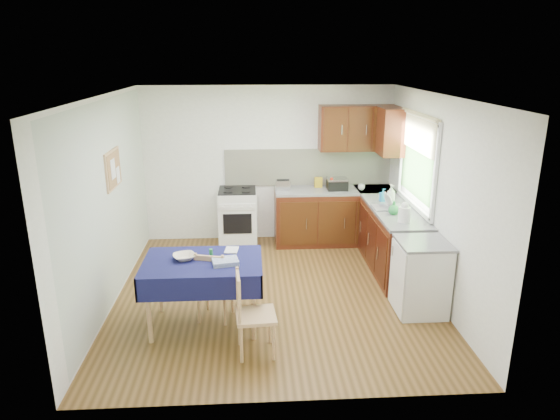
{
  "coord_description": "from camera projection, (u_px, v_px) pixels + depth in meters",
  "views": [
    {
      "loc": [
        -0.28,
        -5.81,
        2.94
      ],
      "look_at": [
        0.08,
        0.24,
        1.05
      ],
      "focal_mm": 32.0,
      "sensor_mm": 36.0,
      "label": 1
    }
  ],
  "objects": [
    {
      "name": "kettle",
      "position": [
        404.0,
        213.0,
        6.35
      ],
      "size": [
        0.16,
        0.16,
        0.26
      ],
      "color": "white",
      "rests_on": "worktop_right"
    },
    {
      "name": "tea_towel",
      "position": [
        225.0,
        261.0,
        5.38
      ],
      "size": [
        0.31,
        0.26,
        0.05
      ],
      "primitive_type": "cube",
      "rotation": [
        0.0,
        0.0,
        0.18
      ],
      "color": "navy",
      "rests_on": "dining_table"
    },
    {
      "name": "chair_near",
      "position": [
        251.0,
        311.0,
        5.02
      ],
      "size": [
        0.42,
        0.42,
        0.9
      ],
      "rotation": [
        0.0,
        0.0,
        1.64
      ],
      "color": "tan",
      "rests_on": "ground"
    },
    {
      "name": "base_cabinets",
      "position": [
        360.0,
        228.0,
        7.58
      ],
      "size": [
        1.9,
        2.3,
        0.86
      ],
      "color": "black",
      "rests_on": "ground"
    },
    {
      "name": "book",
      "position": [
        225.0,
        250.0,
        5.74
      ],
      "size": [
        0.17,
        0.22,
        0.02
      ],
      "primitive_type": "imported",
      "rotation": [
        0.0,
        0.0,
        -0.11
      ],
      "color": "white",
      "rests_on": "dining_table"
    },
    {
      "name": "wall_back",
      "position": [
        268.0,
        164.0,
        8.06
      ],
      "size": [
        4.0,
        0.02,
        2.5
      ],
      "primitive_type": "cube",
      "color": "white",
      "rests_on": "ground"
    },
    {
      "name": "dish_rack",
      "position": [
        388.0,
        207.0,
        6.94
      ],
      "size": [
        0.42,
        0.32,
        0.2
      ],
      "rotation": [
        0.0,
        0.0,
        -0.4
      ],
      "color": "gray",
      "rests_on": "worktop_right"
    },
    {
      "name": "plate_bowl",
      "position": [
        184.0,
        257.0,
        5.49
      ],
      "size": [
        0.3,
        0.3,
        0.06
      ],
      "primitive_type": "imported",
      "rotation": [
        0.0,
        0.0,
        0.31
      ],
      "color": "beige",
      "rests_on": "dining_table"
    },
    {
      "name": "worktop_corner",
      "position": [
        375.0,
        190.0,
        7.98
      ],
      "size": [
        0.6,
        0.6,
        0.04
      ],
      "primitive_type": "cube",
      "color": "slate",
      "rests_on": "base_cabinets"
    },
    {
      "name": "fridge",
      "position": [
        421.0,
        277.0,
        5.87
      ],
      "size": [
        0.58,
        0.6,
        0.89
      ],
      "color": "white",
      "rests_on": "ground"
    },
    {
      "name": "worktop_back",
      "position": [
        335.0,
        190.0,
        7.95
      ],
      "size": [
        1.9,
        0.6,
        0.04
      ],
      "primitive_type": "cube",
      "color": "slate",
      "rests_on": "base_cabinets"
    },
    {
      "name": "upper_cabinets",
      "position": [
        367.0,
        129.0,
        7.68
      ],
      "size": [
        1.2,
        0.85,
        0.7
      ],
      "color": "black",
      "rests_on": "wall_back"
    },
    {
      "name": "stove",
      "position": [
        238.0,
        217.0,
        7.98
      ],
      "size": [
        0.6,
        0.61,
        0.92
      ],
      "color": "white",
      "rests_on": "ground"
    },
    {
      "name": "wall_front",
      "position": [
        287.0,
        272.0,
        4.06
      ],
      "size": [
        4.0,
        0.02,
        2.5
      ],
      "primitive_type": "cube",
      "color": "white",
      "rests_on": "ground"
    },
    {
      "name": "soap_bottle_b",
      "position": [
        383.0,
        195.0,
        7.25
      ],
      "size": [
        0.1,
        0.1,
        0.19
      ],
      "primitive_type": "imported",
      "rotation": [
        0.0,
        0.0,
        1.75
      ],
      "color": "#217EC5",
      "rests_on": "worktop_right"
    },
    {
      "name": "sandwich_press",
      "position": [
        337.0,
        184.0,
        7.89
      ],
      "size": [
        0.32,
        0.27,
        0.18
      ],
      "rotation": [
        0.0,
        0.0,
        -0.01
      ],
      "color": "black",
      "rests_on": "worktop_back"
    },
    {
      "name": "window",
      "position": [
        418.0,
        155.0,
        6.72
      ],
      "size": [
        0.04,
        1.48,
        1.26
      ],
      "color": "#284E20",
      "rests_on": "wall_right"
    },
    {
      "name": "floor",
      "position": [
        275.0,
        293.0,
        6.43
      ],
      "size": [
        4.2,
        4.2,
        0.0
      ],
      "primitive_type": "plane",
      "color": "#4C3414",
      "rests_on": "ground"
    },
    {
      "name": "cup",
      "position": [
        362.0,
        187.0,
        7.88
      ],
      "size": [
        0.14,
        0.14,
        0.09
      ],
      "primitive_type": "imported",
      "rotation": [
        0.0,
        0.0,
        0.32
      ],
      "color": "white",
      "rests_on": "worktop_back"
    },
    {
      "name": "sauce_bottle",
      "position": [
        331.0,
        184.0,
        7.83
      ],
      "size": [
        0.05,
        0.05,
        0.2
      ],
      "primitive_type": "cylinder",
      "color": "red",
      "rests_on": "worktop_back"
    },
    {
      "name": "ceiling",
      "position": [
        274.0,
        95.0,
        5.69
      ],
      "size": [
        4.0,
        4.2,
        0.02
      ],
      "primitive_type": "cube",
      "color": "white",
      "rests_on": "wall_back"
    },
    {
      "name": "splashback",
      "position": [
        308.0,
        167.0,
        8.1
      ],
      "size": [
        2.7,
        0.02,
        0.6
      ],
      "primitive_type": "cube",
      "color": "white",
      "rests_on": "wall_back"
    },
    {
      "name": "wall_right",
      "position": [
        435.0,
        198.0,
        6.18
      ],
      "size": [
        0.02,
        4.2,
        2.5
      ],
      "primitive_type": "cube",
      "color": "white",
      "rests_on": "ground"
    },
    {
      "name": "wall_left",
      "position": [
        107.0,
        203.0,
        5.95
      ],
      "size": [
        0.02,
        4.2,
        2.5
      ],
      "primitive_type": "cube",
      "color": "silver",
      "rests_on": "ground"
    },
    {
      "name": "worktop_right",
      "position": [
        395.0,
        211.0,
        6.89
      ],
      "size": [
        0.6,
        1.7,
        0.04
      ],
      "primitive_type": "cube",
      "color": "slate",
      "rests_on": "base_cabinets"
    },
    {
      "name": "yellow_packet",
      "position": [
        318.0,
        182.0,
        8.03
      ],
      "size": [
        0.14,
        0.11,
        0.16
      ],
      "primitive_type": "cube",
      "rotation": [
        0.0,
        0.0,
        0.24
      ],
      "color": "gold",
      "rests_on": "worktop_back"
    },
    {
      "name": "chair_far",
      "position": [
        214.0,
        283.0,
        5.67
      ],
      "size": [
        0.46,
        0.46,
        0.86
      ],
      "rotation": [
        0.0,
        0.0,
        2.89
      ],
      "color": "tan",
      "rests_on": "ground"
    },
    {
      "name": "soap_bottle_a",
      "position": [
        391.0,
        196.0,
        6.97
      ],
      "size": [
        0.16,
        0.16,
        0.32
      ],
      "primitive_type": "imported",
      "rotation": [
        0.0,
        0.0,
        0.45
      ],
      "color": "white",
      "rests_on": "worktop_right"
    },
    {
      "name": "soap_bottle_c",
      "position": [
        394.0,
        208.0,
        6.65
      ],
      "size": [
        0.2,
        0.2,
        0.18
      ],
      "primitive_type": "imported",
      "rotation": [
        0.0,
        0.0,
        3.82
      ],
      "color": "#24863D",
      "rests_on": "worktop_right"
    },
    {
      "name": "toaster",
      "position": [
        283.0,
        185.0,
        7.86
      ],
      "size": [
        0.23,
        0.14,
        0.18
      ],
      "rotation": [
        0.0,
        0.0,
        0.05
      ],
      "color": "#BBBBC0",
      "rests_on": "worktop_back"
    },
    {
      "name": "spice_jar",
      "position": [
        211.0,
        252.0,
        5.58
      ],
      "size": [
        0.04,
        0.04,
        0.08
      ],
      "primitive_type": "cylinder",
      "color": "#24843B",
      "rests_on": "dining_table"
    },
    {
      "name": "dining_table",
      "position": [
        203.0,
        270.0,
        5.49
      ],
      "size": [
        1.3,
        0.88,
        0.79
      ],
      "rotation": [
        0.0,
        0.0,
        -0.38
      ],
      "color": "#0F103E",
      "rests_on": "ground"
    },
    {
      "name": "corkboard",
      "position": [
        113.0,
        169.0,
        6.13
      ],
      "size": [
        0.04,
        0.62,
        0.47
      ],
      "color": "tan",
      "rests_on": "wall_left"
    }
  ]
}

